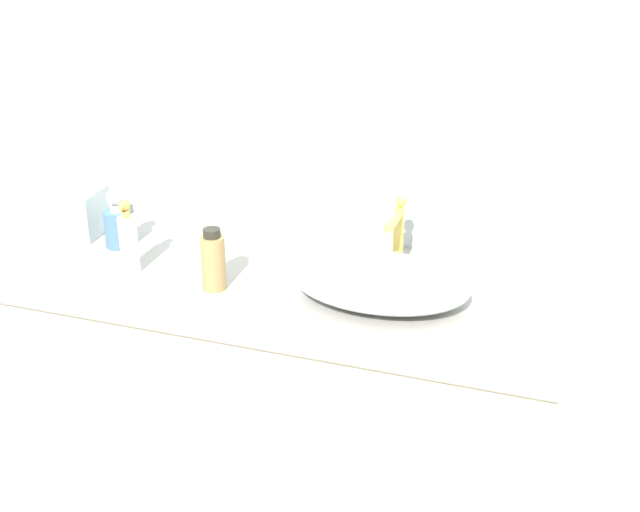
# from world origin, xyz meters

# --- Properties ---
(bathroom_wall_rear) EXTENTS (6.00, 0.06, 2.60)m
(bathroom_wall_rear) POSITION_xyz_m (0.00, 0.73, 1.30)
(bathroom_wall_rear) COLOR silver
(bathroom_wall_rear) RESTS_ON ground
(vanity_counter) EXTENTS (1.46, 0.56, 0.89)m
(vanity_counter) POSITION_xyz_m (-0.12, 0.41, 0.45)
(vanity_counter) COLOR beige
(vanity_counter) RESTS_ON ground
(wall_mirror_panel) EXTENTS (1.19, 0.01, 1.14)m
(wall_mirror_panel) POSITION_xyz_m (-0.12, 0.69, 1.46)
(wall_mirror_panel) COLOR #B2BCC6
(wall_mirror_panel) RESTS_ON vanity_counter
(sink_basin) EXTENTS (0.41, 0.28, 0.09)m
(sink_basin) POSITION_xyz_m (0.18, 0.37, 0.94)
(sink_basin) COLOR silver
(sink_basin) RESTS_ON vanity_counter
(faucet) EXTENTS (0.03, 0.14, 0.19)m
(faucet) POSITION_xyz_m (0.18, 0.53, 1.00)
(faucet) COLOR gold
(faucet) RESTS_ON vanity_counter
(soap_dispenser) EXTENTS (0.04, 0.04, 0.19)m
(soap_dispenser) POSITION_xyz_m (-0.43, 0.32, 0.97)
(soap_dispenser) COLOR white
(soap_dispenser) RESTS_ON vanity_counter
(lotion_bottle) EXTENTS (0.06, 0.06, 0.15)m
(lotion_bottle) POSITION_xyz_m (-0.20, 0.31, 0.96)
(lotion_bottle) COLOR #A67F4D
(lotion_bottle) RESTS_ON vanity_counter
(perfume_bottle) EXTENTS (0.07, 0.07, 0.16)m
(perfume_bottle) POSITION_xyz_m (-0.55, 0.45, 0.95)
(perfume_bottle) COLOR #466992
(perfume_bottle) RESTS_ON vanity_counter
(tissue_box) EXTENTS (0.15, 0.15, 0.16)m
(tissue_box) POSITION_xyz_m (-0.70, 0.50, 0.96)
(tissue_box) COLOR silver
(tissue_box) RESTS_ON vanity_counter
(candle_jar) EXTENTS (0.06, 0.06, 0.05)m
(candle_jar) POSITION_xyz_m (-0.31, 0.43, 0.92)
(candle_jar) COLOR silver
(candle_jar) RESTS_ON vanity_counter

